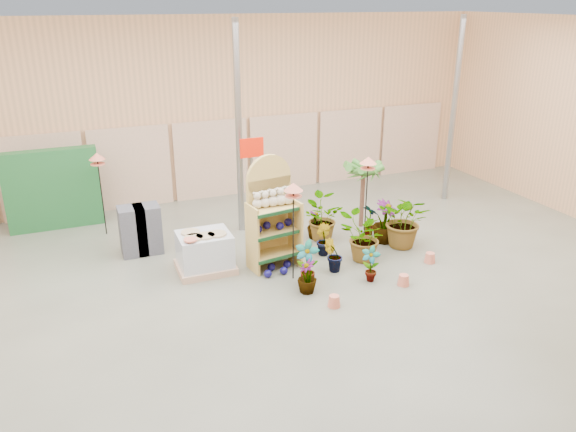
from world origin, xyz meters
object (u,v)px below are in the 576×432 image
Objects in this scene: pallet_stack at (205,252)px; potted_plant_2 at (363,238)px; bird_table_front at (293,190)px; display_shelf at (271,216)px.

potted_plant_2 reaches higher than pallet_stack.
bird_table_front reaches higher than potted_plant_2.
potted_plant_2 is (1.55, 0.17, -1.23)m from bird_table_front.
pallet_stack is 0.58× the size of bird_table_front.
pallet_stack is 2.17m from bird_table_front.
potted_plant_2 is at bearing -13.71° from pallet_stack.
display_shelf is 2.21× the size of potted_plant_2.
display_shelf is at bearing -9.34° from pallet_stack.
display_shelf reaches higher than bird_table_front.
potted_plant_2 is (2.96, -0.76, 0.12)m from pallet_stack.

